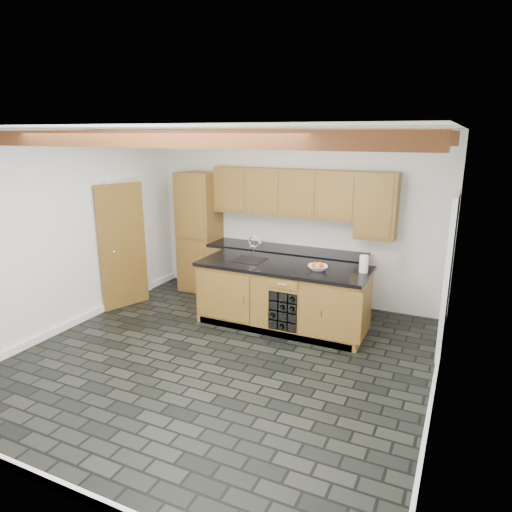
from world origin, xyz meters
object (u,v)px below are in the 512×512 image
(paper_towel, at_px, (364,264))
(island, at_px, (283,295))
(fruit_bowl, at_px, (318,268))
(kitchen_scale, at_px, (319,264))

(paper_towel, bearing_deg, island, -173.51)
(fruit_bowl, height_order, paper_towel, paper_towel)
(island, relative_size, fruit_bowl, 9.26)
(island, distance_m, paper_towel, 1.26)
(kitchen_scale, height_order, paper_towel, paper_towel)
(kitchen_scale, distance_m, paper_towel, 0.65)
(kitchen_scale, bearing_deg, paper_towel, 10.92)
(kitchen_scale, distance_m, fruit_bowl, 0.22)
(island, bearing_deg, paper_towel, 6.49)
(island, relative_size, kitchen_scale, 13.22)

